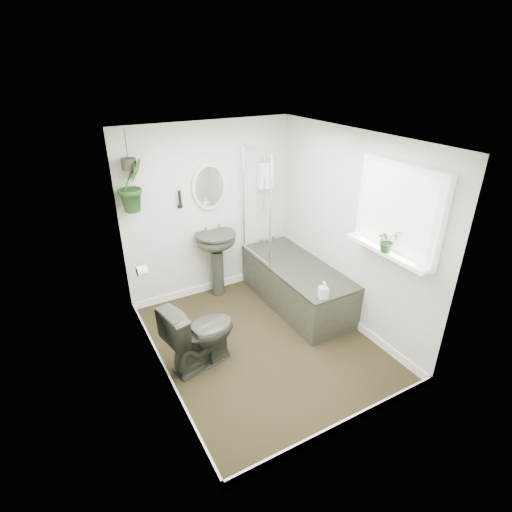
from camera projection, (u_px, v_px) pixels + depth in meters
floor at (262, 343)px, 4.62m from camera, size 2.30×2.80×0.02m
ceiling at (264, 137)px, 3.59m from camera, size 2.30×2.80×0.02m
wall_back at (209, 212)px, 5.21m from camera, size 2.30×0.02×2.30m
wall_front at (356, 324)px, 3.00m from camera, size 2.30×0.02×2.30m
wall_left at (152, 280)px, 3.60m from camera, size 0.02×2.80×2.30m
wall_right at (350, 232)px, 4.61m from camera, size 0.02×2.80×2.30m
skirting at (262, 339)px, 4.59m from camera, size 2.30×2.80×0.10m
bathtub at (296, 285)px, 5.23m from camera, size 0.72×1.72×0.58m
bath_screen at (256, 206)px, 5.03m from camera, size 0.04×0.72×1.40m
shower_box at (265, 175)px, 5.33m from camera, size 0.20×0.10×0.35m
oval_mirror at (209, 187)px, 5.03m from camera, size 0.46×0.03×0.62m
wall_sconce at (180, 199)px, 4.89m from camera, size 0.04×0.04×0.22m
toilet_roll_holder at (142, 271)px, 4.29m from camera, size 0.11×0.11×0.11m
window_recess at (399, 210)px, 3.81m from camera, size 0.08×1.00×0.90m
window_sill at (387, 251)px, 3.96m from camera, size 0.18×1.00×0.04m
window_blinds at (395, 211)px, 3.79m from camera, size 0.01×0.86×0.76m
toilet at (201, 333)px, 4.14m from camera, size 0.83×0.58×0.78m
pedestal_sink at (217, 264)px, 5.39m from camera, size 0.60×0.54×0.92m
sill_plant at (388, 241)px, 3.86m from camera, size 0.23×0.21×0.22m
hanging_plant at (132, 185)px, 4.43m from camera, size 0.41×0.38×0.60m
soap_bottle at (323, 290)px, 4.35m from camera, size 0.11×0.12×0.20m
hanging_pot at (129, 164)px, 4.32m from camera, size 0.16×0.16×0.12m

